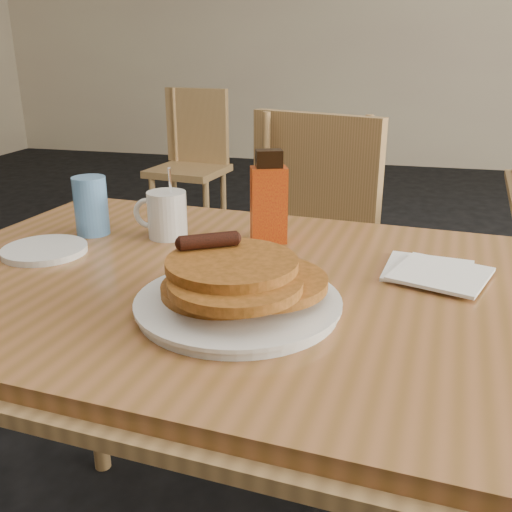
{
  "coord_description": "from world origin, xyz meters",
  "views": [
    {
      "loc": [
        0.21,
        -0.82,
        1.12
      ],
      "look_at": [
        -0.0,
        0.03,
        0.79
      ],
      "focal_mm": 40.0,
      "sensor_mm": 36.0,
      "label": 1
    }
  ],
  "objects": [
    {
      "name": "chair_wall_extra",
      "position": [
        -0.98,
        2.38,
        0.53
      ],
      "size": [
        0.45,
        0.45,
        0.89
      ],
      "rotation": [
        0.0,
        0.0,
        -0.14
      ],
      "color": "#AB8350",
      "rests_on": "floor"
    },
    {
      "name": "napkin_stack",
      "position": [
        0.28,
        0.13,
        0.76
      ],
      "size": [
        0.19,
        0.2,
        0.01
      ],
      "rotation": [
        0.0,
        0.0,
        -0.13
      ],
      "color": "white",
      "rests_on": "main_table"
    },
    {
      "name": "coffee_mug",
      "position": [
        -0.24,
        0.21,
        0.8
      ],
      "size": [
        0.11,
        0.08,
        0.15
      ],
      "rotation": [
        0.0,
        0.0,
        -0.22
      ],
      "color": "silver",
      "rests_on": "main_table"
    },
    {
      "name": "side_saucer",
      "position": [
        -0.42,
        0.06,
        0.76
      ],
      "size": [
        0.18,
        0.18,
        0.01
      ],
      "primitive_type": "cylinder",
      "rotation": [
        0.0,
        0.0,
        0.2
      ],
      "color": "silver",
      "rests_on": "main_table"
    },
    {
      "name": "chair_main_far",
      "position": [
        -0.03,
        0.77,
        0.56
      ],
      "size": [
        0.54,
        0.56,
        0.93
      ],
      "rotation": [
        0.0,
        0.0,
        -0.36
      ],
      "color": "#AB8350",
      "rests_on": "floor"
    },
    {
      "name": "syrup_bottle",
      "position": [
        -0.03,
        0.23,
        0.83
      ],
      "size": [
        0.08,
        0.07,
        0.18
      ],
      "rotation": [
        0.0,
        0.0,
        0.36
      ],
      "color": "maroon",
      "rests_on": "main_table"
    },
    {
      "name": "blue_tumbler",
      "position": [
        -0.39,
        0.19,
        0.81
      ],
      "size": [
        0.07,
        0.07,
        0.12
      ],
      "primitive_type": "cylinder",
      "rotation": [
        0.0,
        0.0,
        -0.04
      ],
      "color": "#568CCB",
      "rests_on": "main_table"
    },
    {
      "name": "wall_back",
      "position": [
        0.0,
        5.0,
        1.4
      ],
      "size": [
        8.0,
        0.0,
        8.0
      ],
      "primitive_type": "plane",
      "rotation": [
        1.57,
        0.0,
        0.0
      ],
      "color": "beige",
      "rests_on": "ground"
    },
    {
      "name": "pancake_plate",
      "position": [
        -0.0,
        -0.08,
        0.78
      ],
      "size": [
        0.3,
        0.3,
        0.1
      ],
      "rotation": [
        0.0,
        0.0,
        0.12
      ],
      "color": "silver",
      "rests_on": "main_table"
    },
    {
      "name": "main_table",
      "position": [
        -0.02,
        0.03,
        0.71
      ],
      "size": [
        1.27,
        0.92,
        0.75
      ],
      "rotation": [
        0.0,
        0.0,
        -0.09
      ],
      "color": "#935B34",
      "rests_on": "floor"
    }
  ]
}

